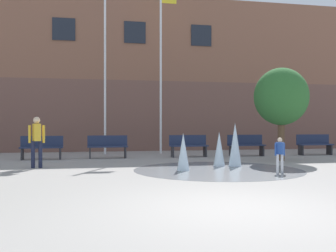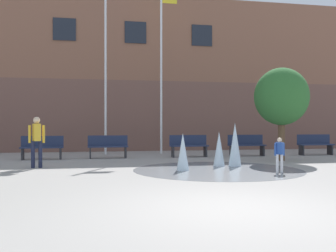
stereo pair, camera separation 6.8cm
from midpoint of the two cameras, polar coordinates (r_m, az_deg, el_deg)
The scene contains 13 objects.
ground_plane at distance 6.46m, azimuth 9.63°, elevation -11.82°, with size 100.00×100.00×0.00m, color gray.
library_building at distance 23.18m, azimuth -5.48°, elevation 6.79°, with size 36.00×6.05×8.02m.
splash_fountain at distance 12.34m, azimuth 7.32°, elevation -3.91°, with size 5.03×5.03×1.42m.
park_bench_left_of_flagpoles at distance 15.98m, azimuth -17.70°, elevation -2.93°, with size 1.60×0.44×0.91m.
park_bench_under_left_flagpole at distance 16.02m, azimuth -8.59°, elevation -2.91°, with size 1.60×0.44×0.91m.
park_bench_under_right_flagpole at distance 16.47m, azimuth 3.15°, elevation -2.83°, with size 1.60×0.44×0.91m.
park_bench_near_trashcan at distance 17.26m, azimuth 11.42°, elevation -2.69°, with size 1.60×0.44×0.91m.
park_bench_far_right at distance 18.68m, azimuth 20.66°, elevation -2.48°, with size 1.60×0.44×0.91m.
child_with_pink_shirt at distance 11.39m, azimuth 16.04°, elevation -3.67°, with size 0.31×0.24×0.99m.
adult_near_bench at distance 12.88m, azimuth -18.39°, elevation -1.65°, with size 0.50×0.39×1.59m.
flagpole_left at distance 18.24m, azimuth -8.86°, elevation 9.29°, with size 0.80×0.10×7.97m.
flagpole_right at distance 18.51m, azimuth -0.80°, elevation 9.00°, with size 0.80×0.10×7.87m.
street_tree_near_building at distance 15.35m, azimuth 16.26°, elevation 4.07°, with size 2.03×2.03×3.48m.
Camera 2 is at (-2.20, -5.92, 1.34)m, focal length 42.00 mm.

